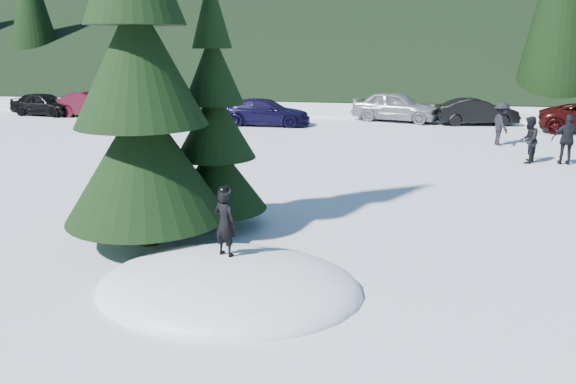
% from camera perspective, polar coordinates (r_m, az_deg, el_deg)
% --- Properties ---
extents(ground, '(200.00, 200.00, 0.00)m').
position_cam_1_polar(ground, '(9.54, -6.01, -9.75)').
color(ground, white).
rests_on(ground, ground).
extents(snow_mound, '(4.48, 3.52, 0.96)m').
position_cam_1_polar(snow_mound, '(9.54, -6.01, -9.75)').
color(snow_mound, white).
rests_on(snow_mound, ground).
extents(spruce_tall, '(3.20, 3.20, 8.60)m').
position_cam_1_polar(spruce_tall, '(11.17, -14.87, 11.12)').
color(spruce_tall, '#311E10').
rests_on(spruce_tall, ground).
extents(spruce_short, '(2.20, 2.20, 5.37)m').
position_cam_1_polar(spruce_short, '(12.23, -7.43, 6.05)').
color(spruce_short, '#311E10').
rests_on(spruce_short, ground).
extents(child_skier, '(0.49, 0.42, 1.15)m').
position_cam_1_polar(child_skier, '(9.46, -6.42, -3.12)').
color(child_skier, black).
rests_on(child_skier, snow_mound).
extents(adult_0, '(0.84, 0.93, 1.58)m').
position_cam_1_polar(adult_0, '(20.62, 23.24, 4.89)').
color(adult_0, black).
rests_on(adult_0, ground).
extents(adult_1, '(1.01, 0.47, 1.68)m').
position_cam_1_polar(adult_1, '(20.88, 26.52, 4.78)').
color(adult_1, black).
rests_on(adult_1, ground).
extents(adult_2, '(0.83, 1.20, 1.71)m').
position_cam_1_polar(adult_2, '(23.83, 20.82, 6.51)').
color(adult_2, black).
rests_on(adult_2, ground).
extents(car_0, '(3.93, 1.98, 1.28)m').
position_cam_1_polar(car_0, '(34.34, -23.55, 8.21)').
color(car_0, black).
rests_on(car_0, ground).
extents(car_1, '(4.41, 2.47, 1.38)m').
position_cam_1_polar(car_1, '(32.40, -19.09, 8.37)').
color(car_1, '#350913').
rests_on(car_1, ground).
extents(car_2, '(5.67, 2.98, 1.52)m').
position_cam_1_polar(car_2, '(31.39, -10.14, 8.90)').
color(car_2, '#515459').
rests_on(car_2, ground).
extents(car_3, '(4.44, 1.84, 1.29)m').
position_cam_1_polar(car_3, '(27.80, -2.33, 8.11)').
color(car_3, black).
rests_on(car_3, ground).
extents(car_4, '(4.82, 3.05, 1.53)m').
position_cam_1_polar(car_4, '(29.72, 10.95, 8.54)').
color(car_4, gray).
rests_on(car_4, ground).
extents(car_5, '(4.08, 1.97, 1.29)m').
position_cam_1_polar(car_5, '(29.46, 18.61, 7.74)').
color(car_5, black).
rests_on(car_5, ground).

